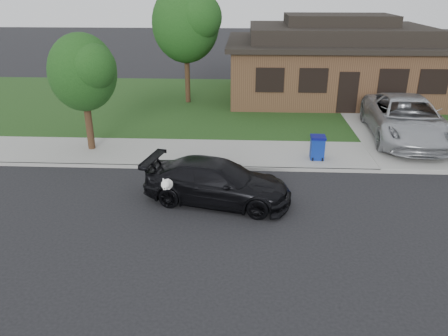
{
  "coord_description": "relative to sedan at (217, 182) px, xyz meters",
  "views": [
    {
      "loc": [
        -1.24,
        -11.36,
        6.35
      ],
      "look_at": [
        -1.85,
        1.05,
        1.1
      ],
      "focal_mm": 35.0,
      "sensor_mm": 36.0,
      "label": 1
    }
  ],
  "objects": [
    {
      "name": "recycling_bin",
      "position": [
        3.62,
        3.54,
        -0.09
      ],
      "size": [
        0.56,
        0.6,
        0.92
      ],
      "rotation": [
        0.0,
        0.0,
        -0.02
      ],
      "color": "navy",
      "rests_on": "sidewalk"
    },
    {
      "name": "tree_2",
      "position": [
        -5.32,
        4.16,
        2.6
      ],
      "size": [
        2.73,
        2.6,
        4.59
      ],
      "color": "#332114",
      "rests_on": "ground"
    },
    {
      "name": "minivan",
      "position": [
        7.75,
        6.12,
        0.36
      ],
      "size": [
        3.45,
        6.61,
        1.78
      ],
      "primitive_type": "imported",
      "rotation": [
        0.0,
        0.0,
        -0.08
      ],
      "color": "#A9ACB0",
      "rests_on": "driveway"
    },
    {
      "name": "sidewalk",
      "position": [
        2.06,
        4.05,
        -0.61
      ],
      "size": [
        60.0,
        3.0,
        0.12
      ],
      "primitive_type": "cube",
      "color": "gray",
      "rests_on": "ground"
    },
    {
      "name": "lawn",
      "position": [
        2.06,
        12.05,
        -0.6
      ],
      "size": [
        60.0,
        13.0,
        0.13
      ],
      "primitive_type": "cube",
      "color": "#193814",
      "rests_on": "ground"
    },
    {
      "name": "house",
      "position": [
        6.06,
        14.05,
        1.47
      ],
      "size": [
        12.6,
        8.6,
        4.65
      ],
      "color": "#422B1C",
      "rests_on": "ground"
    },
    {
      "name": "ground",
      "position": [
        2.06,
        -0.95,
        -0.67
      ],
      "size": [
        120.0,
        120.0,
        0.0
      ],
      "primitive_type": "plane",
      "color": "black",
      "rests_on": "ground"
    },
    {
      "name": "driveway",
      "position": [
        8.06,
        9.05,
        -0.6
      ],
      "size": [
        4.5,
        13.0,
        0.14
      ],
      "primitive_type": "cube",
      "color": "gray",
      "rests_on": "ground"
    },
    {
      "name": "sedan",
      "position": [
        0.0,
        0.0,
        0.0
      ],
      "size": [
        4.9,
        2.82,
        1.34
      ],
      "rotation": [
        0.0,
        0.0,
        1.35
      ],
      "color": "black",
      "rests_on": "ground"
    },
    {
      "name": "tree_0",
      "position": [
        -2.28,
        11.93,
        3.81
      ],
      "size": [
        3.78,
        3.6,
        6.34
      ],
      "color": "#332114",
      "rests_on": "ground"
    },
    {
      "name": "curb",
      "position": [
        2.06,
        2.55,
        -0.61
      ],
      "size": [
        60.0,
        0.12,
        0.12
      ],
      "primitive_type": "cube",
      "color": "gray",
      "rests_on": "ground"
    }
  ]
}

